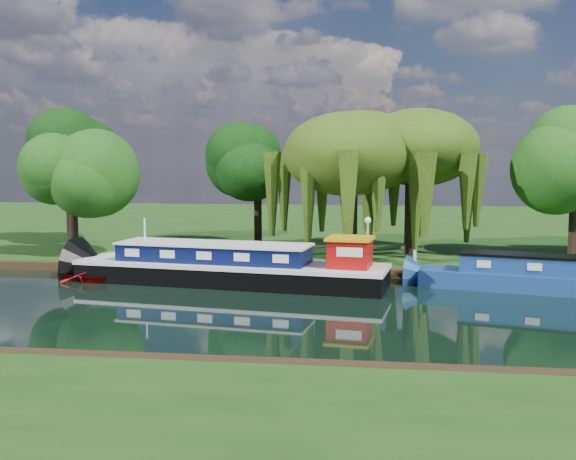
# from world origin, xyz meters

# --- Properties ---
(ground) EXTENTS (120.00, 120.00, 0.00)m
(ground) POSITION_xyz_m (0.00, 0.00, 0.00)
(ground) COLOR black
(far_bank) EXTENTS (120.00, 52.00, 0.45)m
(far_bank) POSITION_xyz_m (0.00, 34.00, 0.23)
(far_bank) COLOR #183A0F
(far_bank) RESTS_ON ground
(dutch_barge) EXTENTS (16.08, 5.73, 3.32)m
(dutch_barge) POSITION_xyz_m (-6.19, 5.40, 0.82)
(dutch_barge) COLOR black
(dutch_barge) RESTS_ON ground
(narrowboat) EXTENTS (12.97, 5.20, 1.87)m
(narrowboat) POSITION_xyz_m (9.46, 5.11, 0.67)
(narrowboat) COLOR navy
(narrowboat) RESTS_ON ground
(red_dinghy) EXTENTS (4.00, 3.25, 0.73)m
(red_dinghy) POSITION_xyz_m (-13.37, 5.20, 0.00)
(red_dinghy) COLOR #950B0A
(red_dinghy) RESTS_ON ground
(willow_left) EXTENTS (6.85, 6.85, 8.21)m
(willow_left) POSITION_xyz_m (-0.49, 12.83, 6.41)
(willow_left) COLOR black
(willow_left) RESTS_ON far_bank
(willow_right) EXTENTS (6.60, 6.60, 8.04)m
(willow_right) POSITION_xyz_m (3.05, 13.69, 6.32)
(willow_right) COLOR black
(willow_right) RESTS_ON far_bank
(tree_far_left) EXTENTS (4.55, 4.55, 7.33)m
(tree_far_left) POSITION_xyz_m (-16.90, 10.32, 5.47)
(tree_far_left) COLOR black
(tree_far_left) RESTS_ON far_bank
(tree_far_back) EXTENTS (5.00, 5.00, 8.41)m
(tree_far_back) POSITION_xyz_m (-20.13, 16.55, 6.32)
(tree_far_back) COLOR black
(tree_far_back) RESTS_ON far_bank
(tree_far_mid) EXTENTS (4.65, 4.65, 7.61)m
(tree_far_mid) POSITION_xyz_m (-6.90, 16.79, 5.71)
(tree_far_mid) COLOR black
(tree_far_mid) RESTS_ON far_bank
(tree_far_right) EXTENTS (4.67, 4.67, 7.64)m
(tree_far_right) POSITION_xyz_m (12.58, 13.85, 5.71)
(tree_far_right) COLOR black
(tree_far_right) RESTS_ON far_bank
(lamppost) EXTENTS (0.36, 0.36, 2.56)m
(lamppost) POSITION_xyz_m (0.50, 10.50, 2.42)
(lamppost) COLOR silver
(lamppost) RESTS_ON far_bank
(mooring_posts) EXTENTS (19.16, 0.16, 1.00)m
(mooring_posts) POSITION_xyz_m (-0.50, 8.40, 0.95)
(mooring_posts) COLOR silver
(mooring_posts) RESTS_ON far_bank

